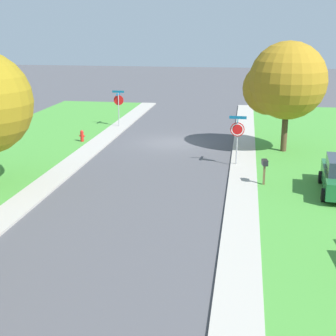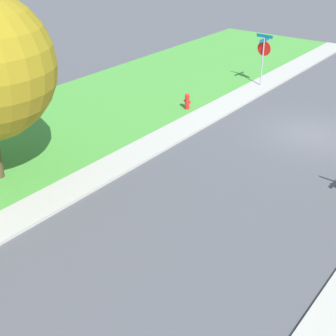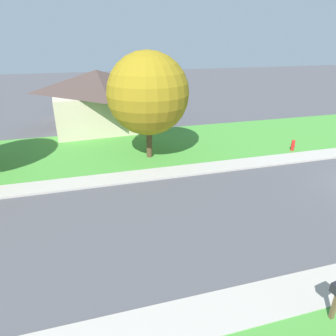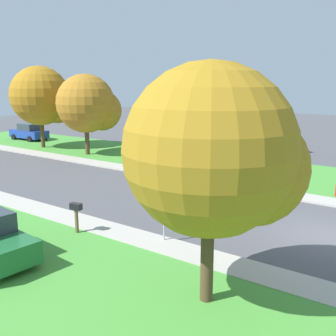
% 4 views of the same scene
% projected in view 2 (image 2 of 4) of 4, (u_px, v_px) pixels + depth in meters
% --- Properties ---
extents(ground_plane, '(120.00, 120.00, 0.00)m').
position_uv_depth(ground_plane, '(312.00, 134.00, 20.87)').
color(ground_plane, '#4C4C51').
extents(sidewalk_east, '(1.40, 56.00, 0.10)m').
position_uv_depth(sidewalk_east, '(6.00, 224.00, 14.79)').
color(sidewalk_east, '#ADA89E').
rests_on(sidewalk_east, ground).
extents(stop_sign_near_corner, '(0.92, 0.92, 2.77)m').
position_uv_depth(stop_sign_near_corner, '(264.00, 52.00, 25.64)').
color(stop_sign_near_corner, '#9E9EA3').
rests_on(stop_sign_near_corner, ground).
extents(fire_hydrant, '(0.38, 0.22, 0.83)m').
position_uv_depth(fire_hydrant, '(187.00, 102.00, 23.16)').
color(fire_hydrant, red).
rests_on(fire_hydrant, ground).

